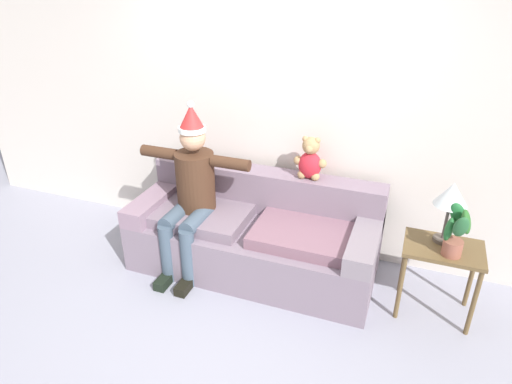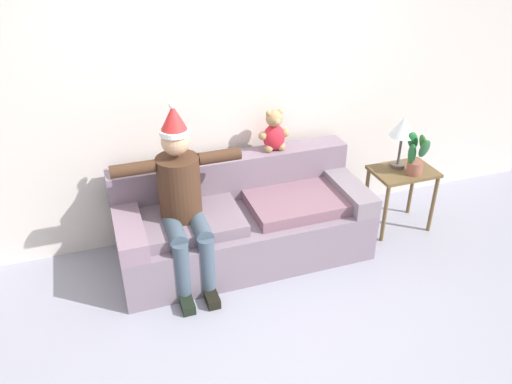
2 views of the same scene
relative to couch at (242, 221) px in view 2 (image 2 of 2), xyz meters
name	(u,v)px [view 2 (image 2 of 2)]	position (x,y,z in m)	size (l,w,h in m)	color
ground_plane	(284,328)	(0.00, -1.02, -0.33)	(10.00, 10.00, 0.00)	#9192A3
back_wall	(221,90)	(0.00, 0.53, 1.02)	(7.00, 0.10, 2.70)	silver
couch	(242,221)	(0.00, 0.00, 0.00)	(2.16, 0.90, 0.83)	slate
person_seated	(182,197)	(-0.53, -0.16, 0.44)	(1.02, 0.77, 1.52)	#442A1B
teddy_bear	(274,132)	(0.40, 0.28, 0.68)	(0.29, 0.17, 0.38)	red
side_table	(402,180)	(1.55, -0.09, 0.18)	(0.58, 0.41, 0.62)	brown
table_lamp	(403,129)	(1.53, -0.01, 0.67)	(0.24, 0.24, 0.49)	#51463D
potted_plant	(417,154)	(1.59, -0.18, 0.48)	(0.20, 0.24, 0.40)	#955442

